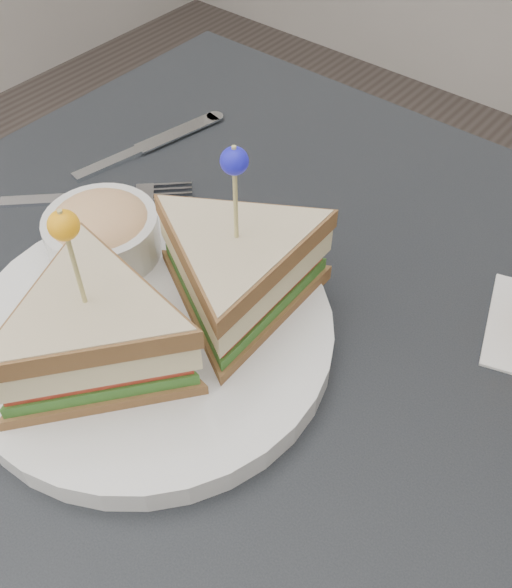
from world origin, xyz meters
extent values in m
cube|color=black|center=(0.00, 0.00, 0.73)|extent=(0.80, 0.80, 0.03)
cylinder|color=black|center=(-0.35, 0.35, 0.36)|extent=(0.04, 0.04, 0.72)
cylinder|color=white|center=(-0.05, -0.05, 0.76)|extent=(0.39, 0.39, 0.02)
cylinder|color=white|center=(-0.05, -0.05, 0.77)|extent=(0.39, 0.39, 0.01)
cylinder|color=#CCC275|center=(-0.05, -0.10, 0.88)|extent=(0.00, 0.00, 0.09)
sphere|color=orange|center=(-0.05, -0.10, 0.91)|extent=(0.03, 0.03, 0.02)
cylinder|color=#CCC275|center=(-0.01, 0.01, 0.88)|extent=(0.00, 0.00, 0.09)
sphere|color=#1919BF|center=(-0.01, 0.01, 0.91)|extent=(0.03, 0.03, 0.02)
cylinder|color=white|center=(-0.14, -0.02, 0.79)|extent=(0.13, 0.13, 0.04)
ellipsoid|color=#E0B772|center=(-0.14, -0.02, 0.81)|extent=(0.11, 0.11, 0.04)
cube|color=silver|center=(-0.26, 0.02, 0.75)|extent=(0.10, 0.10, 0.00)
cube|color=silver|center=(-0.20, 0.08, 0.75)|extent=(0.03, 0.03, 0.00)
cube|color=silver|center=(-0.26, 0.10, 0.75)|extent=(0.03, 0.09, 0.01)
cube|color=silver|center=(-0.25, 0.18, 0.75)|extent=(0.04, 0.11, 0.00)
cylinder|color=silver|center=(-0.24, 0.23, 0.75)|extent=(0.02, 0.02, 0.00)
camera|label=1|loc=(0.23, -0.26, 1.18)|focal=40.00mm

